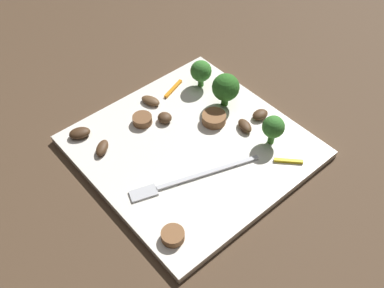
# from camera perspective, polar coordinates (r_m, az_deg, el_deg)

# --- Properties ---
(ground_plane) EXTENTS (1.40, 1.40, 0.00)m
(ground_plane) POSITION_cam_1_polar(r_m,az_deg,el_deg) (0.63, 0.00, -0.68)
(ground_plane) COLOR #4C3826
(plate) EXTENTS (0.29, 0.29, 0.01)m
(plate) POSITION_cam_1_polar(r_m,az_deg,el_deg) (0.63, 0.00, -0.34)
(plate) COLOR white
(plate) RESTS_ON ground_plane
(fork) EXTENTS (0.17, 0.07, 0.00)m
(fork) POSITION_cam_1_polar(r_m,az_deg,el_deg) (0.58, -0.73, -4.59)
(fork) COLOR silver
(fork) RESTS_ON plate
(broccoli_floret_0) EXTENTS (0.04, 0.04, 0.05)m
(broccoli_floret_0) POSITION_cam_1_polar(r_m,az_deg,el_deg) (0.66, 4.34, 7.21)
(broccoli_floret_0) COLOR #347525
(broccoli_floret_0) RESTS_ON plate
(broccoli_floret_1) EXTENTS (0.03, 0.03, 0.05)m
(broccoli_floret_1) POSITION_cam_1_polar(r_m,az_deg,el_deg) (0.61, 10.38, 2.11)
(broccoli_floret_1) COLOR #408630
(broccoli_floret_1) RESTS_ON plate
(broccoli_floret_2) EXTENTS (0.03, 0.03, 0.05)m
(broccoli_floret_2) POSITION_cam_1_polar(r_m,az_deg,el_deg) (0.70, 1.16, 9.29)
(broccoli_floret_2) COLOR #408630
(broccoli_floret_2) RESTS_ON plate
(sausage_slice_0) EXTENTS (0.04, 0.04, 0.01)m
(sausage_slice_0) POSITION_cam_1_polar(r_m,az_deg,el_deg) (0.65, -6.39, 3.13)
(sausage_slice_0) COLOR brown
(sausage_slice_0) RESTS_ON plate
(sausage_slice_1) EXTENTS (0.05, 0.05, 0.01)m
(sausage_slice_1) POSITION_cam_1_polar(r_m,az_deg,el_deg) (0.65, 2.83, 3.31)
(sausage_slice_1) COLOR brown
(sausage_slice_1) RESTS_ON plate
(sausage_slice_2) EXTENTS (0.03, 0.03, 0.01)m
(sausage_slice_2) POSITION_cam_1_polar(r_m,az_deg,el_deg) (0.53, -2.47, -11.65)
(sausage_slice_2) COLOR brown
(sausage_slice_2) RESTS_ON plate
(mushroom_0) EXTENTS (0.02, 0.03, 0.01)m
(mushroom_0) POSITION_cam_1_polar(r_m,az_deg,el_deg) (0.64, 6.79, 2.32)
(mushroom_0) COLOR #4C331E
(mushroom_0) RESTS_ON plate
(mushroom_1) EXTENTS (0.03, 0.03, 0.01)m
(mushroom_1) POSITION_cam_1_polar(r_m,az_deg,el_deg) (0.62, -11.45, -0.49)
(mushroom_1) COLOR #4C331E
(mushroom_1) RESTS_ON plate
(mushroom_2) EXTENTS (0.03, 0.03, 0.01)m
(mushroom_2) POSITION_cam_1_polar(r_m,az_deg,el_deg) (0.68, -5.33, 5.55)
(mushroom_2) COLOR brown
(mushroom_2) RESTS_ON plate
(mushroom_3) EXTENTS (0.04, 0.03, 0.01)m
(mushroom_3) POSITION_cam_1_polar(r_m,az_deg,el_deg) (0.65, -14.21, 1.38)
(mushroom_3) COLOR #422B19
(mushroom_3) RESTS_ON plate
(mushroom_4) EXTENTS (0.02, 0.02, 0.01)m
(mushroom_4) POSITION_cam_1_polar(r_m,az_deg,el_deg) (0.65, -3.46, 3.42)
(mushroom_4) COLOR #4C331E
(mushroom_4) RESTS_ON plate
(mushroom_5) EXTENTS (0.03, 0.02, 0.01)m
(mushroom_5) POSITION_cam_1_polar(r_m,az_deg,el_deg) (0.66, 8.73, 3.75)
(mushroom_5) COLOR #4C331E
(mushroom_5) RESTS_ON plate
(pepper_strip_0) EXTENTS (0.04, 0.02, 0.00)m
(pepper_strip_0) POSITION_cam_1_polar(r_m,az_deg,el_deg) (0.71, -2.42, 7.09)
(pepper_strip_0) COLOR orange
(pepper_strip_0) RESTS_ON plate
(pepper_strip_1) EXTENTS (0.03, 0.03, 0.00)m
(pepper_strip_1) POSITION_cam_1_polar(r_m,az_deg,el_deg) (0.61, 12.27, -2.13)
(pepper_strip_1) COLOR yellow
(pepper_strip_1) RESTS_ON plate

